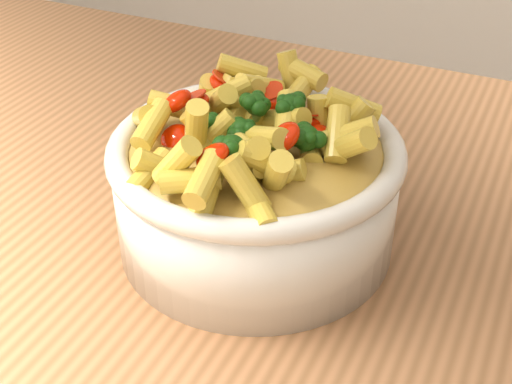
% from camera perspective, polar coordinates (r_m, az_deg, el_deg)
% --- Properties ---
extents(table, '(1.20, 0.80, 0.90)m').
position_cam_1_polar(table, '(0.65, -0.85, -10.74)').
color(table, '#AC7349').
rests_on(table, ground).
extents(serving_bowl, '(0.22, 0.22, 0.10)m').
position_cam_1_polar(serving_bowl, '(0.55, -0.00, 0.10)').
color(serving_bowl, silver).
rests_on(serving_bowl, table).
extents(pasta_salad, '(0.18, 0.18, 0.04)m').
position_cam_1_polar(pasta_salad, '(0.52, -0.00, 5.57)').
color(pasta_salad, '#E3C947').
rests_on(pasta_salad, serving_bowl).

